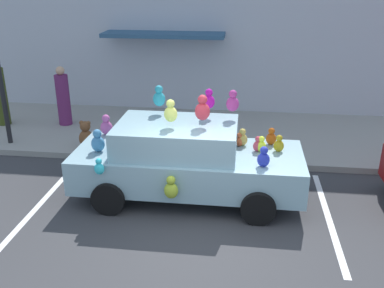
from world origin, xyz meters
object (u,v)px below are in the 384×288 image
object	(u,v)px
plush_covered_car	(185,159)
pedestrian_near_shopfront	(63,98)
pedestrian_walking_past	(0,95)
teddy_bear_on_sidewalk	(86,135)

from	to	relation	value
plush_covered_car	pedestrian_near_shopfront	size ratio (longest dim) A/B	2.66
pedestrian_near_shopfront	pedestrian_walking_past	distance (m)	1.78
teddy_bear_on_sidewalk	pedestrian_walking_past	distance (m)	3.37
pedestrian_walking_past	pedestrian_near_shopfront	bearing A→B (deg)	7.15
teddy_bear_on_sidewalk	pedestrian_walking_past	size ratio (longest dim) A/B	0.37
pedestrian_walking_past	plush_covered_car	bearing A→B (deg)	-30.05
pedestrian_walking_past	teddy_bear_on_sidewalk	bearing A→B (deg)	-25.53
plush_covered_car	teddy_bear_on_sidewalk	xyz separation A→B (m)	(-2.78, 1.91, -0.34)
plush_covered_car	pedestrian_near_shopfront	bearing A→B (deg)	138.40
pedestrian_near_shopfront	pedestrian_walking_past	world-z (taller)	pedestrian_walking_past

